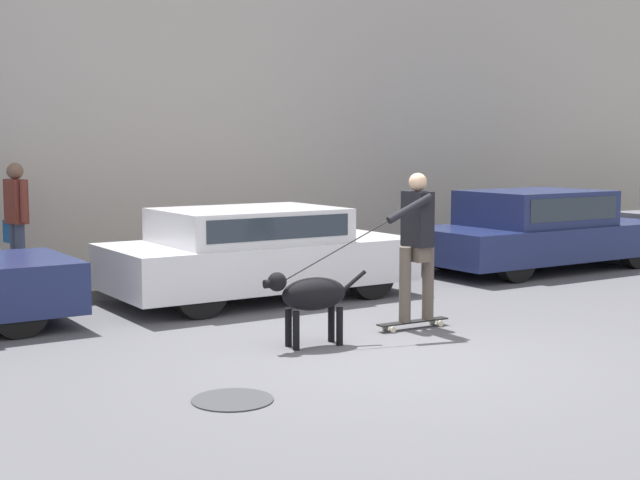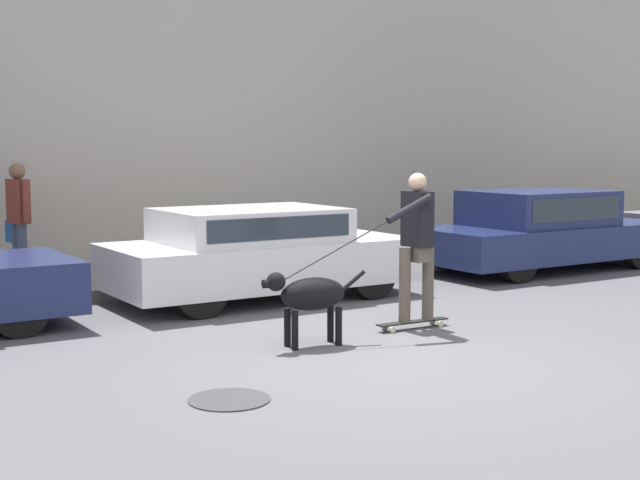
# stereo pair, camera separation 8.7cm
# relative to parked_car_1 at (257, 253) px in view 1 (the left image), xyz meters

# --- Properties ---
(ground_plane) EXTENTS (36.00, 36.00, 0.00)m
(ground_plane) POSITION_rel_parked_car_1_xyz_m (-0.52, -3.57, -0.61)
(ground_plane) COLOR #545459
(back_wall) EXTENTS (32.00, 0.30, 5.43)m
(back_wall) POSITION_rel_parked_car_1_xyz_m (-0.52, 2.95, 2.10)
(back_wall) COLOR #ADA89E
(back_wall) RESTS_ON ground_plane
(sidewalk_curb) EXTENTS (30.00, 1.82, 0.14)m
(sidewalk_curb) POSITION_rel_parked_car_1_xyz_m (-0.52, 1.87, -0.54)
(sidewalk_curb) COLOR #A39E93
(sidewalk_curb) RESTS_ON ground_plane
(parked_car_1) EXTENTS (4.00, 1.86, 1.20)m
(parked_car_1) POSITION_rel_parked_car_1_xyz_m (0.00, 0.00, 0.00)
(parked_car_1) COLOR black
(parked_car_1) RESTS_ON ground_plane
(parked_car_2) EXTENTS (4.45, 1.85, 1.29)m
(parked_car_2) POSITION_rel_parked_car_1_xyz_m (5.21, -0.00, 0.01)
(parked_car_2) COLOR black
(parked_car_2) RESTS_ON ground_plane
(dog) EXTENTS (1.14, 0.41, 0.78)m
(dog) POSITION_rel_parked_car_1_xyz_m (-0.84, -2.72, -0.09)
(dog) COLOR black
(dog) RESTS_ON ground_plane
(skateboarder) EXTENTS (2.23, 0.54, 1.72)m
(skateboarder) POSITION_rel_parked_car_1_xyz_m (0.59, -2.59, 0.38)
(skateboarder) COLOR beige
(skateboarder) RESTS_ON ground_plane
(pedestrian_with_bag) EXTENTS (0.25, 0.62, 1.64)m
(pedestrian_with_bag) POSITION_rel_parked_car_1_xyz_m (-2.55, 2.13, 0.45)
(pedestrian_with_bag) COLOR #3D4760
(pedestrian_with_bag) RESTS_ON sidewalk_curb
(manhole_cover) EXTENTS (0.66, 0.66, 0.01)m
(manhole_cover) POSITION_rel_parked_car_1_xyz_m (-2.38, -4.02, -0.60)
(manhole_cover) COLOR #38383D
(manhole_cover) RESTS_ON ground_plane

